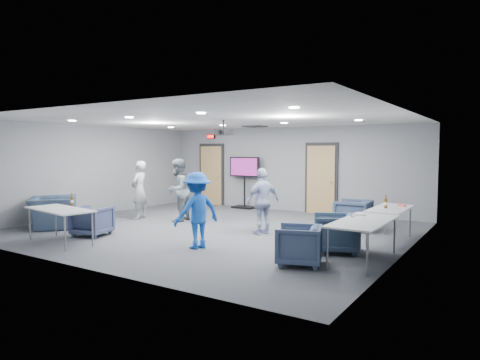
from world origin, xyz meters
The scene contains 29 objects.
floor centered at (0.00, 0.00, 0.00)m, with size 9.00×9.00×0.00m, color #393C41.
ceiling centered at (0.00, 0.00, 2.70)m, with size 9.00×9.00×0.00m, color silver.
wall_back centered at (0.00, 4.00, 1.35)m, with size 9.00×0.02×2.70m, color slate.
wall_front centered at (0.00, -4.00, 1.35)m, with size 9.00×0.02×2.70m, color slate.
wall_left centered at (-4.50, 0.00, 1.35)m, with size 0.02×8.00×2.70m, color slate.
wall_right centered at (4.50, 0.00, 1.35)m, with size 0.02×8.00×2.70m, color slate.
door_left centered at (-3.00, 3.95, 1.07)m, with size 1.06×0.17×2.24m.
door_right centered at (1.20, 3.95, 1.07)m, with size 1.06×0.17×2.24m.
exit_sign centered at (-3.00, 3.93, 2.45)m, with size 0.32×0.08×0.16m.
hvac_diffuser centered at (-0.50, 2.80, 2.69)m, with size 0.60×0.60×0.03m, color black.
downlights centered at (0.00, 0.00, 2.68)m, with size 6.18×3.78×0.02m.
person_a centered at (-2.80, 0.21, 0.83)m, with size 0.60×0.40×1.66m, color #9B9E9B.
person_b centered at (-1.58, 0.47, 0.86)m, with size 0.84×0.65×1.73m, color slate.
person_c centered at (1.29, 0.14, 0.78)m, with size 0.91×0.38×1.55m, color #A2ABD0.
person_d centered at (0.89, -1.81, 0.76)m, with size 0.99×0.57×1.53m, color blue.
chair_right_a centered at (2.90, 1.81, 0.38)m, with size 0.80×0.83×0.75m, color #35435D.
chair_right_b centered at (3.35, -0.66, 0.37)m, with size 0.80×0.82×0.75m, color #384B61.
chair_right_c centered at (3.15, -1.87, 0.34)m, with size 0.74×0.76×0.69m, color #3E4D6C.
chair_front_a centered at (-1.93, -2.12, 0.34)m, with size 0.73×0.75×0.68m, color #3C4667.
chair_front_b centered at (-3.60, -2.00, 0.39)m, with size 1.20×1.05×0.78m, color #334258.
table_right_a centered at (4.00, 0.88, 0.68)m, with size 0.70×1.68×0.73m.
table_right_b centered at (4.00, -1.02, 0.69)m, with size 0.81×1.95×0.73m.
table_front_left centered at (-1.85, -3.00, 0.68)m, with size 1.86×1.00×0.73m.
bottle_front centered at (-2.10, -2.52, 0.83)m, with size 0.07×0.07×0.27m.
bottle_right centered at (3.93, 0.78, 0.84)m, with size 0.08×0.08×0.29m.
snack_box centered at (4.15, 1.31, 0.75)m, with size 0.15×0.10×0.03m, color #D94736.
wrapper centered at (3.76, -0.51, 0.75)m, with size 0.19×0.13×0.04m, color silver.
tv_stand centered at (-1.46, 3.75, 0.99)m, with size 1.13×0.54×1.74m.
projector centered at (0.25, 0.04, 2.40)m, with size 0.41×0.38×0.36m.
Camera 1 is at (6.18, -8.48, 1.96)m, focal length 32.00 mm.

